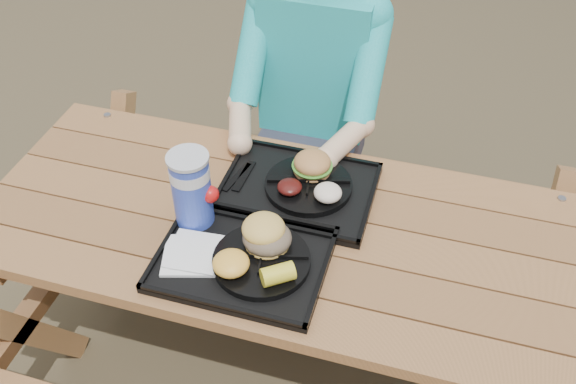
# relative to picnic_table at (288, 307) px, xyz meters

# --- Properties ---
(ground) EXTENTS (60.00, 60.00, 0.00)m
(ground) POSITION_rel_picnic_table_xyz_m (0.00, 0.00, -0.38)
(ground) COLOR #999999
(ground) RESTS_ON ground
(picnic_table) EXTENTS (1.80, 1.49, 0.75)m
(picnic_table) POSITION_rel_picnic_table_xyz_m (0.00, 0.00, 0.00)
(picnic_table) COLOR #999999
(picnic_table) RESTS_ON ground
(tray_near) EXTENTS (0.45, 0.35, 0.02)m
(tray_near) POSITION_rel_picnic_table_xyz_m (-0.08, -0.17, 0.39)
(tray_near) COLOR black
(tray_near) RESTS_ON picnic_table
(tray_far) EXTENTS (0.45, 0.35, 0.02)m
(tray_far) POSITION_rel_picnic_table_xyz_m (-0.01, 0.14, 0.39)
(tray_far) COLOR black
(tray_far) RESTS_ON picnic_table
(plate_near) EXTENTS (0.26, 0.26, 0.02)m
(plate_near) POSITION_rel_picnic_table_xyz_m (-0.02, -0.17, 0.41)
(plate_near) COLOR black
(plate_near) RESTS_ON tray_near
(plate_far) EXTENTS (0.26, 0.26, 0.02)m
(plate_far) POSITION_rel_picnic_table_xyz_m (0.02, 0.15, 0.41)
(plate_far) COLOR black
(plate_far) RESTS_ON tray_far
(napkin_stack) EXTENTS (0.18, 0.18, 0.02)m
(napkin_stack) POSITION_rel_picnic_table_xyz_m (-0.21, -0.20, 0.40)
(napkin_stack) COLOR white
(napkin_stack) RESTS_ON tray_near
(soda_cup) EXTENTS (0.11, 0.11, 0.22)m
(soda_cup) POSITION_rel_picnic_table_xyz_m (-0.25, -0.07, 0.50)
(soda_cup) COLOR #1833B4
(soda_cup) RESTS_ON tray_near
(condiment_bbq) EXTENTS (0.05, 0.05, 0.03)m
(condiment_bbq) POSITION_rel_picnic_table_xyz_m (-0.07, -0.03, 0.41)
(condiment_bbq) COLOR #320C05
(condiment_bbq) RESTS_ON tray_near
(condiment_mustard) EXTENTS (0.04, 0.04, 0.03)m
(condiment_mustard) POSITION_rel_picnic_table_xyz_m (-0.03, -0.05, 0.41)
(condiment_mustard) COLOR yellow
(condiment_mustard) RESTS_ON tray_near
(sandwich) EXTENTS (0.12, 0.12, 0.13)m
(sandwich) POSITION_rel_picnic_table_xyz_m (-0.02, -0.12, 0.48)
(sandwich) COLOR #EAB852
(sandwich) RESTS_ON plate_near
(mac_cheese) EXTENTS (0.10, 0.10, 0.05)m
(mac_cheese) POSITION_rel_picnic_table_xyz_m (-0.08, -0.23, 0.44)
(mac_cheese) COLOR yellow
(mac_cheese) RESTS_ON plate_near
(corn_cob) EXTENTS (0.12, 0.12, 0.05)m
(corn_cob) POSITION_rel_picnic_table_xyz_m (0.04, -0.23, 0.44)
(corn_cob) COLOR yellow
(corn_cob) RESTS_ON plate_near
(cutlery_far) EXTENTS (0.03, 0.14, 0.01)m
(cutlery_far) POSITION_rel_picnic_table_xyz_m (-0.18, 0.14, 0.40)
(cutlery_far) COLOR black
(cutlery_far) RESTS_ON tray_far
(burger) EXTENTS (0.11, 0.11, 0.10)m
(burger) POSITION_rel_picnic_table_xyz_m (0.02, 0.20, 0.47)
(burger) COLOR #BB7C42
(burger) RESTS_ON plate_far
(baked_beans) EXTENTS (0.07, 0.07, 0.03)m
(baked_beans) POSITION_rel_picnic_table_xyz_m (-0.02, 0.10, 0.43)
(baked_beans) COLOR #45100D
(baked_beans) RESTS_ON plate_far
(potato_salad) EXTENTS (0.08, 0.08, 0.05)m
(potato_salad) POSITION_rel_picnic_table_xyz_m (0.09, 0.10, 0.44)
(potato_salad) COLOR white
(potato_salad) RESTS_ON plate_far
(diner) EXTENTS (0.48, 0.84, 1.28)m
(diner) POSITION_rel_picnic_table_xyz_m (-0.10, 0.69, 0.27)
(diner) COLOR #1B96BD
(diner) RESTS_ON ground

